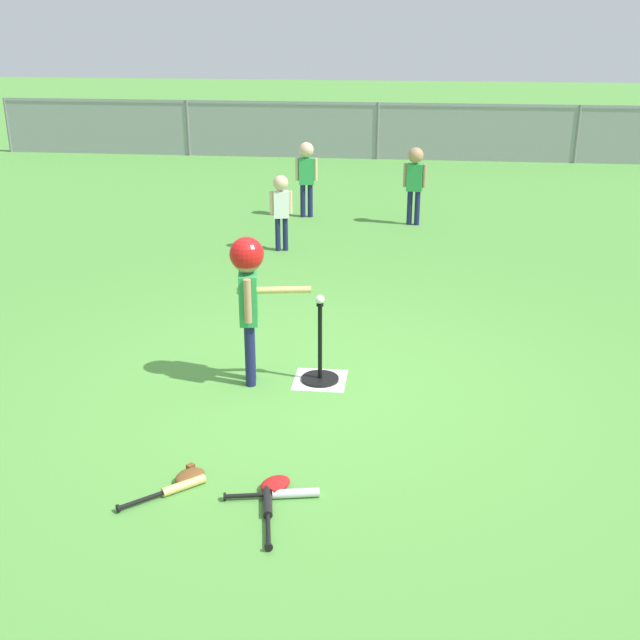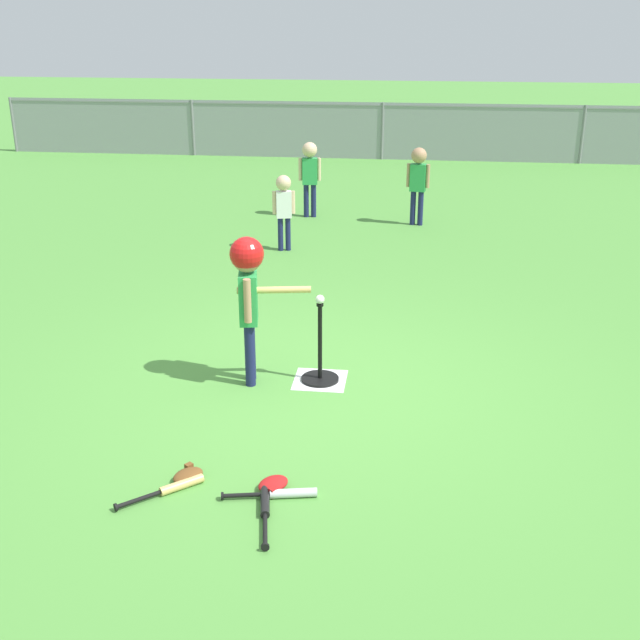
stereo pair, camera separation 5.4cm
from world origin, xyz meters
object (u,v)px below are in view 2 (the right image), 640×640
Objects in this scene: batter_child at (248,281)px; glove_near_bats at (273,484)px; baseball_on_tee at (320,299)px; fielder_deep_left at (310,169)px; fielder_near_left at (418,176)px; fielder_deep_right at (284,203)px; spare_bat_wood at (173,488)px; batting_tee at (320,368)px; spare_bat_black at (265,507)px; glove_by_plate at (188,475)px; spare_bat_silver at (283,494)px.

glove_near_bats is at bearing -73.58° from batter_child.
fielder_deep_left is (-0.84, 5.62, -0.01)m from baseball_on_tee.
batter_child is 1.13× the size of fielder_near_left.
batter_child reaches higher than fielder_near_left.
fielder_near_left is (1.69, 1.52, 0.09)m from fielder_deep_right.
fielder_near_left is at bearing 78.04° from spare_bat_wood.
batting_tee is 0.62× the size of fielder_near_left.
fielder_near_left reaches higher than baseball_on_tee.
spare_bat_wood is at bearing -170.03° from glove_near_bats.
batting_tee reaches higher than glove_near_bats.
batter_child reaches higher than spare_bat_black.
fielder_deep_left reaches higher than spare_bat_wood.
fielder_deep_left reaches higher than batting_tee.
glove_near_bats is at bearing 88.22° from spare_bat_black.
glove_near_bats is at bearing -3.67° from glove_by_plate.
batting_tee is at bearing 9.69° from batter_child.
glove_near_bats is (0.58, -0.04, 0.00)m from glove_by_plate.
fielder_near_left reaches higher than spare_bat_black.
spare_bat_black is at bearing -91.78° from glove_near_bats.
fielder_near_left is 7.34m from spare_bat_black.
batter_child is 2.05× the size of spare_bat_silver.
spare_bat_wood is 0.65m from spare_bat_black.
fielder_near_left is at bearing 83.73° from spare_bat_silver.
batter_child is 2.07m from spare_bat_black.
fielder_deep_left is 1.81m from fielder_deep_right.
fielder_deep_left reaches higher than spare_bat_silver.
batting_tee is 0.98m from batter_child.
spare_bat_wood is at bearing -89.31° from fielder_deep_left.
batting_tee is 2.55× the size of glove_by_plate.
glove_near_bats is at bearing 9.97° from spare_bat_wood.
fielder_deep_left is at bearing 169.87° from fielder_near_left.
fielder_near_left is at bearing -10.13° from fielder_deep_left.
spare_bat_wood is (-0.18, -1.68, -0.87)m from batter_child.
batter_child is 2.56× the size of spare_bat_wood.
fielder_deep_right is at bearing 98.57° from glove_near_bats.
spare_bat_wood is (-0.75, -1.78, -0.08)m from batting_tee.
batting_tee is 5.72m from fielder_deep_left.
spare_bat_wood is (0.09, -7.40, -0.69)m from fielder_deep_left.
batting_tee is 1.40× the size of spare_bat_wood.
baseball_on_tee is (0.00, -0.00, 0.62)m from batting_tee.
fielder_deep_right is (-0.09, -1.81, -0.09)m from fielder_deep_left.
fielder_deep_right is 2.28m from fielder_near_left.
baseball_on_tee is 1.89m from spare_bat_silver.
glove_near_bats is (0.46, -1.57, -0.87)m from batter_child.
fielder_deep_right is (-0.36, 3.91, -0.27)m from batter_child.
baseball_on_tee is 0.27× the size of glove_near_bats.
fielder_near_left is 4.10× the size of glove_near_bats.
glove_by_plate is (-0.69, -1.63, -0.08)m from batting_tee.
baseball_on_tee is 5.39m from fielder_near_left.
spare_bat_black is (0.73, -7.54, -0.69)m from fielder_deep_left.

